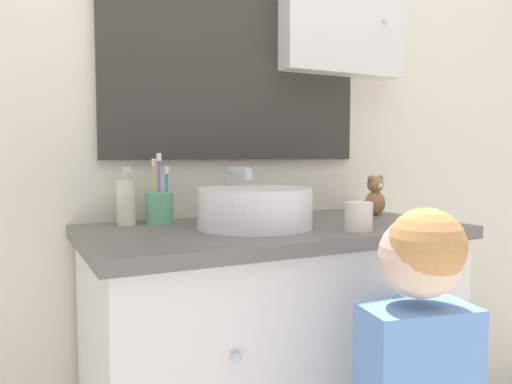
{
  "coord_description": "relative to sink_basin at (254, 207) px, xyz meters",
  "views": [
    {
      "loc": [
        -0.66,
        -0.89,
        1.05
      ],
      "look_at": [
        -0.08,
        0.28,
        0.96
      ],
      "focal_mm": 35.0,
      "sensor_mm": 36.0,
      "label": 1
    }
  ],
  "objects": [
    {
      "name": "wall_back",
      "position": [
        0.09,
        0.3,
        0.38
      ],
      "size": [
        3.2,
        0.18,
        2.5
      ],
      "color": "beige",
      "rests_on": "ground_plane"
    },
    {
      "name": "soap_dispenser",
      "position": [
        -0.3,
        0.2,
        0.01
      ],
      "size": [
        0.05,
        0.05,
        0.16
      ],
      "color": "beige",
      "rests_on": "vanity_counter"
    },
    {
      "name": "drinking_cup",
      "position": [
        0.22,
        -0.18,
        -0.02
      ],
      "size": [
        0.07,
        0.07,
        0.08
      ],
      "primitive_type": "cylinder",
      "color": "silver",
      "rests_on": "vanity_counter"
    },
    {
      "name": "sink_basin",
      "position": [
        0.0,
        0.0,
        0.0
      ],
      "size": [
        0.31,
        0.37,
        0.16
      ],
      "color": "white",
      "rests_on": "vanity_counter"
    },
    {
      "name": "toothbrush_holder",
      "position": [
        -0.21,
        0.19,
        -0.01
      ],
      "size": [
        0.08,
        0.08,
        0.2
      ],
      "color": "#66B27F",
      "rests_on": "vanity_counter"
    },
    {
      "name": "teddy_bear",
      "position": [
        0.48,
        0.07,
        0.01
      ],
      "size": [
        0.07,
        0.06,
        0.13
      ],
      "color": "#9E7047",
      "rests_on": "vanity_counter"
    },
    {
      "name": "vanity_counter",
      "position": [
        0.06,
        0.01,
        -0.48
      ],
      "size": [
        1.03,
        0.55,
        0.86
      ],
      "color": "silver",
      "rests_on": "ground_plane"
    }
  ]
}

